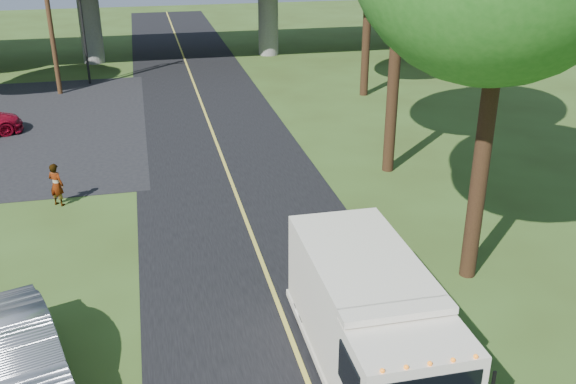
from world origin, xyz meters
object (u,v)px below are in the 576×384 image
object	(u,v)px
silver_sedan	(16,359)
step_van	(369,317)
pedestrian	(56,185)
utility_pole	(48,9)
traffic_signal	(83,29)

from	to	relation	value
silver_sedan	step_van	bearing A→B (deg)	-26.52
silver_sedan	pedestrian	world-z (taller)	silver_sedan
utility_pole	pedestrian	bearing A→B (deg)	-84.96
utility_pole	silver_sedan	distance (m)	25.54
utility_pole	silver_sedan	xyz separation A→B (m)	(1.50, -25.21, -3.81)
step_van	silver_sedan	world-z (taller)	step_van
utility_pole	silver_sedan	world-z (taller)	utility_pole
utility_pole	pedestrian	size ratio (longest dim) A/B	5.87
utility_pole	pedestrian	distance (m)	16.08
utility_pole	step_van	size ratio (longest dim) A/B	1.45
traffic_signal	utility_pole	distance (m)	2.86
traffic_signal	utility_pole	xyz separation A→B (m)	(-1.50, -2.00, 1.40)
silver_sedan	pedestrian	xyz separation A→B (m)	(-0.13, 9.66, -0.02)
traffic_signal	pedestrian	size ratio (longest dim) A/B	3.39
traffic_signal	pedestrian	xyz separation A→B (m)	(-0.13, -17.56, -2.43)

